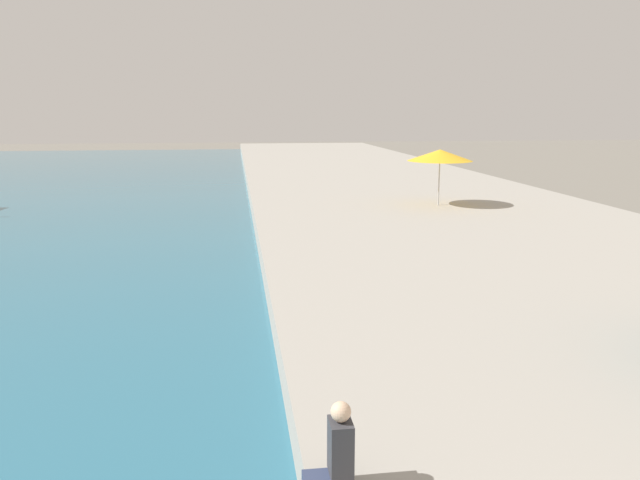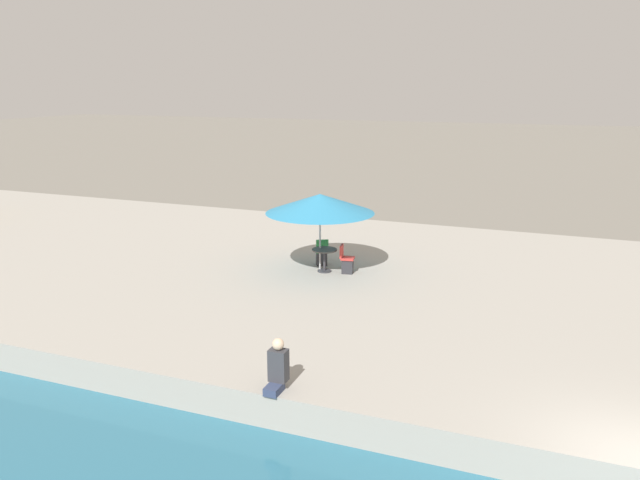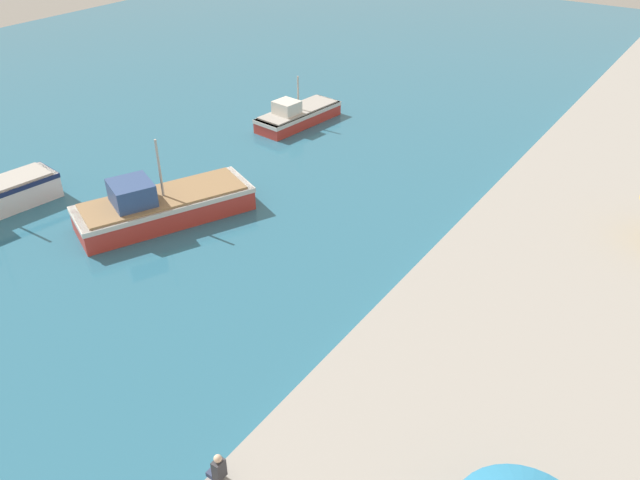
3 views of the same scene
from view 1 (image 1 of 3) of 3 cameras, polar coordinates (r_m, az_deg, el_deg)
name	(u,v)px [view 1 (image 1 of 3)]	position (r m, az deg, el deg)	size (l,w,h in m)	color
quay_promenade	(381,188)	(38.01, 5.61, 4.76)	(16.00, 90.00, 0.76)	#A39E93
cafe_umbrella_white	(440,155)	(28.69, 10.92, 7.62)	(2.92, 2.92, 2.52)	#B7B7B7
person_at_quay	(337,450)	(7.49, 1.53, -18.62)	(0.56, 0.36, 1.05)	#333D5B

